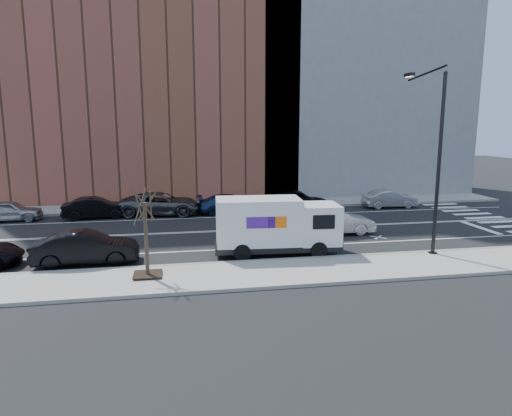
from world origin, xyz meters
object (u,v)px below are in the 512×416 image
object	(u,v)px
driving_sedan	(336,222)
far_parked_a	(9,211)
far_parked_b	(96,208)
fedex_van	(276,225)

from	to	relation	value
driving_sedan	far_parked_a	bearing A→B (deg)	69.61
far_parked_a	far_parked_b	size ratio (longest dim) A/B	0.93
far_parked_b	driving_sedan	world-z (taller)	driving_sedan
far_parked_a	driving_sedan	world-z (taller)	driving_sedan
fedex_van	far_parked_a	world-z (taller)	fedex_van
fedex_van	far_parked_b	distance (m)	15.31
far_parked_a	driving_sedan	xyz separation A→B (m)	(20.72, -7.64, 0.04)
far_parked_b	driving_sedan	bearing A→B (deg)	-121.50
fedex_van	driving_sedan	bearing A→B (deg)	42.34
far_parked_a	fedex_van	bearing A→B (deg)	-126.99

